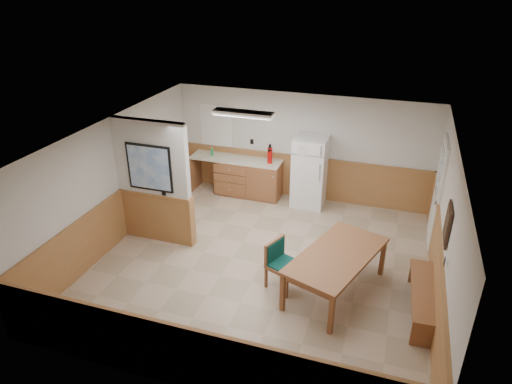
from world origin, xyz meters
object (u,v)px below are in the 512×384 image
(soap_bottle, at_px, (212,152))
(fire_extinguisher, at_px, (270,155))
(dining_table, at_px, (337,259))
(dining_chair, at_px, (280,260))
(refrigerator, at_px, (310,172))
(dining_bench, at_px, (423,294))

(soap_bottle, bearing_deg, fire_extinguisher, -0.08)
(dining_table, bearing_deg, soap_bottle, 158.20)
(dining_table, distance_m, dining_chair, 0.96)
(refrigerator, height_order, dining_bench, refrigerator)
(refrigerator, xyz_separation_m, dining_chair, (0.18, -3.11, -0.33))
(soap_bottle, bearing_deg, refrigerator, -0.62)
(soap_bottle, bearing_deg, dining_table, -40.85)
(dining_chair, bearing_deg, soap_bottle, 151.76)
(refrigerator, relative_size, fire_extinguisher, 3.57)
(refrigerator, height_order, soap_bottle, refrigerator)
(refrigerator, height_order, dining_table, refrigerator)
(dining_table, bearing_deg, fire_extinguisher, 143.29)
(dining_chair, relative_size, soap_bottle, 4.45)
(dining_chair, bearing_deg, fire_extinguisher, 132.19)
(dining_table, distance_m, fire_extinguisher, 3.69)
(fire_extinguisher, distance_m, soap_bottle, 1.45)
(dining_bench, distance_m, soap_bottle, 5.85)
(dining_bench, bearing_deg, soap_bottle, 145.28)
(refrigerator, xyz_separation_m, fire_extinguisher, (-0.95, 0.02, 0.28))
(dining_bench, bearing_deg, dining_chair, 178.08)
(refrigerator, distance_m, soap_bottle, 2.40)
(refrigerator, relative_size, dining_bench, 0.99)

